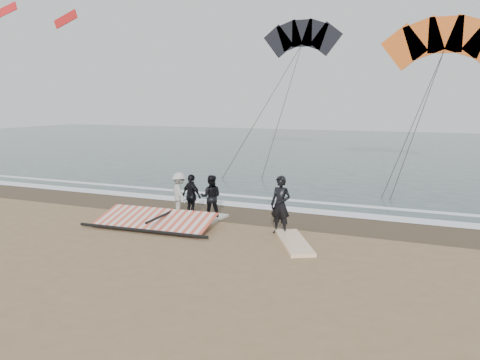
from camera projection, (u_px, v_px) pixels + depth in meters
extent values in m
plane|color=#8C704C|center=(210.00, 250.00, 13.66)|extent=(120.00, 120.00, 0.00)
cube|color=#233838|center=(368.00, 148.00, 43.65)|extent=(120.00, 54.00, 0.02)
cube|color=#4C3D2B|center=(263.00, 216.00, 17.75)|extent=(120.00, 2.80, 0.01)
cube|color=white|center=(274.00, 208.00, 19.02)|extent=(120.00, 0.90, 0.01)
cube|color=white|center=(287.00, 200.00, 20.56)|extent=(120.00, 0.45, 0.01)
imported|color=black|center=(281.00, 205.00, 15.24)|extent=(0.78, 0.59, 1.92)
cube|color=white|center=(294.00, 242.00, 14.26)|extent=(1.89, 2.65, 0.10)
cube|color=beige|center=(207.00, 221.00, 16.81)|extent=(0.77, 2.25, 0.09)
imported|color=black|center=(211.00, 197.00, 17.28)|extent=(0.95, 0.84, 1.63)
imported|color=black|center=(192.00, 196.00, 17.36)|extent=(1.04, 0.72, 1.64)
imported|color=#B4B4AF|center=(179.00, 194.00, 17.90)|extent=(1.19, 1.15, 1.63)
cube|color=black|center=(159.00, 222.00, 16.71)|extent=(2.85, 0.83, 0.11)
cube|color=#E64126|center=(154.00, 219.00, 16.04)|extent=(4.20, 1.82, 0.44)
cylinder|color=black|center=(141.00, 230.00, 15.37)|extent=(4.77, 0.37, 0.11)
cylinder|color=black|center=(162.00, 216.00, 15.90)|extent=(0.20, 2.06, 0.09)
cylinder|color=#262626|center=(421.00, 115.00, 23.47)|extent=(0.04, 0.04, 11.23)
cylinder|color=#262626|center=(417.00, 115.00, 23.64)|extent=(0.04, 0.04, 11.14)
cylinder|color=#262626|center=(268.00, 101.00, 30.99)|extent=(0.04, 0.04, 15.30)
cylinder|color=#262626|center=(285.00, 101.00, 30.99)|extent=(0.04, 0.04, 14.61)
cube|color=red|center=(7.00, 10.00, 54.24)|extent=(3.13, 0.12, 1.62)
cube|color=red|center=(66.00, 19.00, 48.74)|extent=(3.13, 0.12, 1.83)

